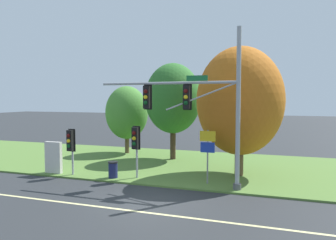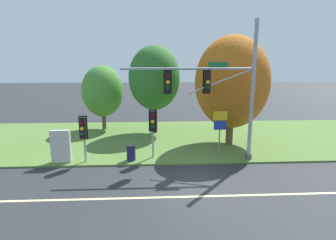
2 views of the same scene
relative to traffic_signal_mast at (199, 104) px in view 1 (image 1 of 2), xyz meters
The scene contains 12 objects.
ground_plane 5.55m from the traffic_signal_mast, 117.52° to the right, with size 160.00×160.00×0.00m, color #282B2D.
lane_stripe 6.29m from the traffic_signal_mast, 110.52° to the right, with size 36.00×0.16×0.01m, color beige.
grass_verge 6.92m from the traffic_signal_mast, 107.09° to the left, with size 48.00×11.50×0.10m, color #517533.
traffic_signal_mast is the anchor object (origin of this frame).
pedestrian_signal_near_kerb 4.31m from the traffic_signal_mast, behind, with size 0.46×0.55×2.97m.
pedestrian_signal_further_along 7.98m from the traffic_signal_mast, behind, with size 0.46×0.55×2.73m.
route_sign_post 2.45m from the traffic_signal_mast, 61.42° to the left, with size 0.83×0.08×2.85m.
tree_nearest_road 11.45m from the traffic_signal_mast, 134.87° to the left, with size 3.49×3.49×5.53m.
tree_left_of_mast 7.64m from the traffic_signal_mast, 118.15° to the left, with size 4.13×4.13×7.10m.
tree_behind_signpost 3.55m from the traffic_signal_mast, 61.68° to the left, with size 5.03×5.03×7.52m.
info_kiosk 9.58m from the traffic_signal_mast, behind, with size 1.10×0.24×1.90m.
trash_bin 6.28m from the traffic_signal_mast, behind, with size 0.56×0.56×0.93m.
Camera 1 is at (5.56, -13.15, 4.61)m, focal length 35.00 mm.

